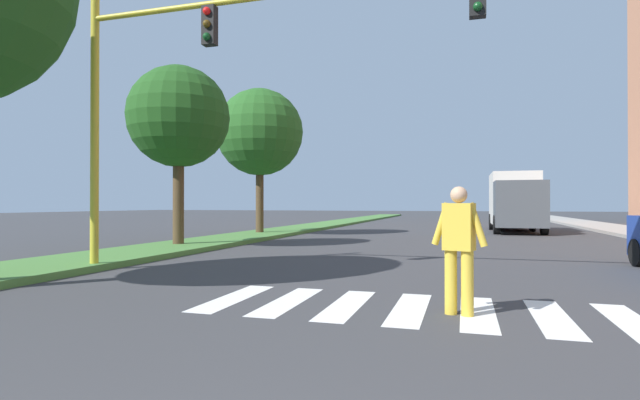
% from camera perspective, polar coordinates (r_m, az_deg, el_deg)
% --- Properties ---
extents(ground_plane, '(140.00, 140.00, 0.00)m').
position_cam_1_polar(ground_plane, '(30.59, 15.26, -3.17)').
color(ground_plane, '#38383A').
extents(crosswalk, '(5.85, 2.20, 0.01)m').
position_cam_1_polar(crosswalk, '(7.01, 10.53, -12.44)').
color(crosswalk, silver).
rests_on(crosswalk, ground_plane).
extents(median_strip, '(2.62, 64.00, 0.15)m').
position_cam_1_polar(median_strip, '(29.91, -0.58, -3.11)').
color(median_strip, '#477A38').
rests_on(median_strip, ground_plane).
extents(tree_mid, '(3.34, 3.34, 5.86)m').
position_cam_1_polar(tree_mid, '(16.85, -16.31, 9.30)').
color(tree_mid, '#4C3823').
rests_on(tree_mid, median_strip).
extents(tree_far, '(4.02, 4.02, 6.65)m').
position_cam_1_polar(tree_far, '(22.85, -7.10, 7.87)').
color(tree_far, '#4C3823').
rests_on(tree_far, median_strip).
extents(sidewalk_right, '(3.00, 64.00, 0.15)m').
position_cam_1_polar(sidewalk_right, '(29.69, 32.35, -3.06)').
color(sidewalk_right, '#9E9991').
rests_on(sidewalk_right, ground_plane).
extents(traffic_light_gantry, '(9.57, 0.30, 6.00)m').
position_cam_1_polar(traffic_light_gantry, '(10.52, -12.84, 15.71)').
color(traffic_light_gantry, gold).
rests_on(traffic_light_gantry, median_strip).
extents(pedestrian_performer, '(0.74, 0.34, 1.69)m').
position_cam_1_polar(pedestrian_performer, '(6.64, 16.03, -4.99)').
color(pedestrian_performer, gold).
rests_on(pedestrian_performer, ground_plane).
extents(sedan_midblock, '(2.11, 4.33, 1.71)m').
position_cam_1_polar(sedan_midblock, '(29.27, 21.55, -1.73)').
color(sedan_midblock, maroon).
rests_on(sedan_midblock, ground_plane).
extents(truck_box_delivery, '(2.40, 6.20, 3.10)m').
position_cam_1_polar(truck_box_delivery, '(27.06, 22.00, -0.05)').
color(truck_box_delivery, '#474C51').
rests_on(truck_box_delivery, ground_plane).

